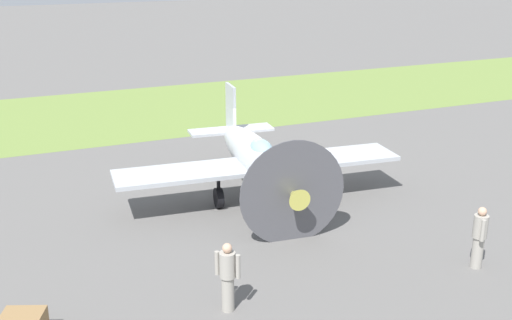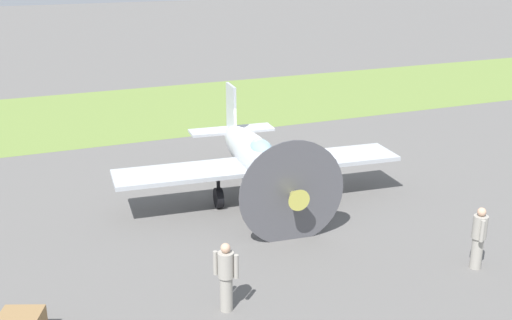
# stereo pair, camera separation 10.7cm
# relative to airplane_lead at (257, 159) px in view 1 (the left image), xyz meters

# --- Properties ---
(ground_plane) EXTENTS (160.00, 160.00, 0.00)m
(ground_plane) POSITION_rel_airplane_lead_xyz_m (-0.94, -1.50, -1.44)
(ground_plane) COLOR #605E5B
(grass_verge) EXTENTS (120.00, 11.00, 0.01)m
(grass_verge) POSITION_rel_airplane_lead_xyz_m (-0.94, -13.47, -1.43)
(grass_verge) COLOR olive
(grass_verge) RESTS_ON ground
(airplane_lead) EXTENTS (9.65, 7.64, 3.43)m
(airplane_lead) POSITION_rel_airplane_lead_xyz_m (0.00, 0.00, 0.00)
(airplane_lead) COLOR #B2B7BC
(airplane_lead) RESTS_ON ground
(ground_crew_chief) EXTENTS (0.38, 0.57, 1.73)m
(ground_crew_chief) POSITION_rel_airplane_lead_xyz_m (-3.52, 6.69, -0.52)
(ground_crew_chief) COLOR #9E998E
(ground_crew_chief) RESTS_ON ground
(ground_crew_mechanic) EXTENTS (0.49, 0.46, 1.73)m
(ground_crew_mechanic) POSITION_rel_airplane_lead_xyz_m (3.32, 6.10, -0.52)
(ground_crew_mechanic) COLOR #9E998E
(ground_crew_mechanic) RESTS_ON ground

